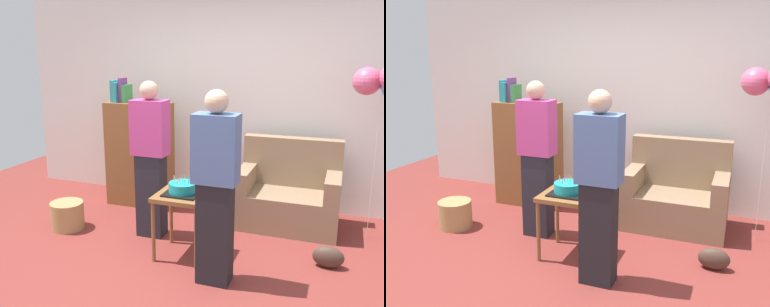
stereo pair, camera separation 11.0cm
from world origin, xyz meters
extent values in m
plane|color=maroon|center=(0.00, 0.00, 0.00)|extent=(8.00, 8.00, 0.00)
cube|color=silver|center=(0.00, 2.05, 1.35)|extent=(6.00, 0.10, 2.70)
cube|color=#8C7054|center=(0.72, 1.42, 0.20)|extent=(1.10, 0.70, 0.40)
cube|color=#8C7054|center=(0.72, 1.69, 0.68)|extent=(1.10, 0.16, 0.56)
cube|color=#8C7054|center=(0.25, 1.42, 0.52)|extent=(0.16, 0.70, 0.24)
cube|color=#8C7054|center=(1.19, 1.42, 0.52)|extent=(0.16, 0.70, 0.24)
cube|color=brown|center=(-1.14, 1.51, 0.65)|extent=(0.80, 0.36, 1.30)
cube|color=teal|center=(-1.46, 1.51, 1.43)|extent=(0.05, 0.18, 0.26)
cube|color=teal|center=(-1.40, 1.51, 1.42)|extent=(0.05, 0.26, 0.24)
cube|color=#7F3D93|center=(-1.35, 1.51, 1.45)|extent=(0.04, 0.17, 0.29)
cube|color=#38934C|center=(-1.29, 1.51, 1.41)|extent=(0.05, 0.20, 0.21)
cube|color=brown|center=(-0.11, 0.37, 0.60)|extent=(0.48, 0.48, 0.04)
cylinder|color=brown|center=(-0.32, 0.16, 0.29)|extent=(0.04, 0.04, 0.58)
cylinder|color=brown|center=(0.10, 0.16, 0.29)|extent=(0.04, 0.04, 0.58)
cylinder|color=brown|center=(-0.32, 0.58, 0.29)|extent=(0.04, 0.04, 0.58)
cylinder|color=brown|center=(0.10, 0.58, 0.29)|extent=(0.04, 0.04, 0.58)
cube|color=black|center=(-0.11, 0.37, 0.63)|extent=(0.32, 0.32, 0.02)
cylinder|color=teal|center=(-0.11, 0.37, 0.68)|extent=(0.26, 0.26, 0.09)
cylinder|color=#F2CC4C|center=(-0.03, 0.37, 0.76)|extent=(0.01, 0.01, 0.06)
cylinder|color=#66B2E5|center=(-0.05, 0.40, 0.76)|extent=(0.01, 0.01, 0.06)
cylinder|color=#66B2E5|center=(-0.08, 0.45, 0.76)|extent=(0.01, 0.01, 0.06)
cylinder|color=#F2CC4C|center=(-0.12, 0.44, 0.75)|extent=(0.01, 0.01, 0.05)
cylinder|color=#66B2E5|center=(-0.14, 0.43, 0.76)|extent=(0.01, 0.01, 0.06)
cylinder|color=#EA668C|center=(-0.16, 0.40, 0.75)|extent=(0.01, 0.01, 0.05)
cylinder|color=#66B2E5|center=(-0.20, 0.38, 0.76)|extent=(0.01, 0.01, 0.06)
cylinder|color=#F2CC4C|center=(-0.18, 0.34, 0.76)|extent=(0.01, 0.01, 0.06)
cylinder|color=#EA668C|center=(-0.15, 0.32, 0.75)|extent=(0.01, 0.01, 0.05)
cylinder|color=#F2CC4C|center=(-0.11, 0.30, 0.76)|extent=(0.01, 0.01, 0.06)
cylinder|color=#66B2E5|center=(-0.06, 0.30, 0.75)|extent=(0.01, 0.01, 0.05)
cylinder|color=#66B2E5|center=(-0.04, 0.34, 0.75)|extent=(0.01, 0.01, 0.05)
cube|color=#23232D|center=(-0.60, 0.70, 0.44)|extent=(0.28, 0.20, 0.88)
cube|color=#C6428E|center=(-0.60, 0.70, 1.16)|extent=(0.36, 0.22, 0.56)
sphere|color=#D1A889|center=(-0.60, 0.70, 1.53)|extent=(0.19, 0.19, 0.19)
cube|color=black|center=(0.31, 0.03, 0.44)|extent=(0.28, 0.20, 0.88)
cube|color=#4C6BA3|center=(0.31, 0.03, 1.16)|extent=(0.36, 0.22, 0.56)
sphere|color=#D1A889|center=(0.31, 0.03, 1.53)|extent=(0.19, 0.19, 0.19)
cylinder|color=#A88451|center=(-1.54, 0.52, 0.15)|extent=(0.36, 0.36, 0.30)
ellipsoid|color=#473328|center=(1.21, 0.61, 0.10)|extent=(0.28, 0.14, 0.20)
cylinder|color=silver|center=(1.56, 1.38, 0.78)|extent=(0.00, 0.00, 1.55)
sphere|color=#D65B84|center=(1.42, 1.48, 1.62)|extent=(0.28, 0.28, 0.28)
camera|label=1|loc=(1.26, -3.09, 1.91)|focal=39.47mm
camera|label=2|loc=(1.36, -3.05, 1.91)|focal=39.47mm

